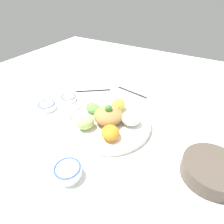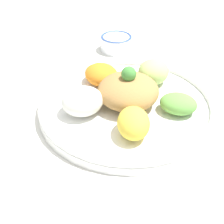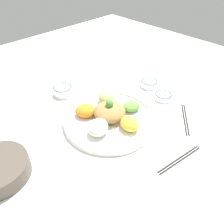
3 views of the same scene
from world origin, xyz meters
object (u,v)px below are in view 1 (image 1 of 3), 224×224
at_px(rice_bowl_blue, 69,98).
at_px(serving_spoon_main, 168,102).
at_px(sauce_bowl_red, 68,171).
at_px(side_serving_bowl, 212,169).
at_px(chopsticks_pair_far, 132,92).
at_px(salad_platter, 108,120).
at_px(chopsticks_pair_near, 93,90).
at_px(sauce_bowl_dark, 47,106).

relative_size(rice_bowl_blue, serving_spoon_main, 0.82).
distance_m(sauce_bowl_red, serving_spoon_main, 0.68).
xyz_separation_m(side_serving_bowl, serving_spoon_main, (-0.27, 0.40, -0.03)).
relative_size(rice_bowl_blue, chopsticks_pair_far, 0.39).
bearing_deg(salad_platter, chopsticks_pair_near, 137.11).
distance_m(chopsticks_pair_far, serving_spoon_main, 0.23).
distance_m(salad_platter, serving_spoon_main, 0.39).
xyz_separation_m(rice_bowl_blue, sauce_bowl_dark, (-0.05, -0.12, 0.00)).
xyz_separation_m(rice_bowl_blue, chopsticks_pair_near, (0.06, 0.17, -0.01)).
bearing_deg(serving_spoon_main, side_serving_bowl, -95.21).
xyz_separation_m(sauce_bowl_dark, side_serving_bowl, (0.83, -0.01, 0.02)).
xyz_separation_m(rice_bowl_blue, chopsticks_pair_far, (0.28, 0.27, -0.01)).
xyz_separation_m(salad_platter, sauce_bowl_red, (0.03, -0.32, -0.00)).
bearing_deg(chopsticks_pair_far, salad_platter, 105.14).
distance_m(side_serving_bowl, serving_spoon_main, 0.49).
height_order(chopsticks_pair_near, serving_spoon_main, chopsticks_pair_near).
bearing_deg(side_serving_bowl, chopsticks_pair_near, 157.75).
bearing_deg(sauce_bowl_dark, salad_platter, 8.71).
relative_size(sauce_bowl_red, sauce_bowl_dark, 1.08).
relative_size(rice_bowl_blue, side_serving_bowl, 0.40).
bearing_deg(chopsticks_pair_near, rice_bowl_blue, 34.07).
relative_size(sauce_bowl_dark, chopsticks_pair_near, 0.49).
distance_m(salad_platter, chopsticks_pair_far, 0.35).
xyz_separation_m(sauce_bowl_red, rice_bowl_blue, (-0.34, 0.39, -0.01)).
relative_size(salad_platter, chopsticks_pair_near, 2.25).
distance_m(sauce_bowl_red, chopsticks_pair_near, 0.62).
distance_m(sauce_bowl_red, side_serving_bowl, 0.52).
xyz_separation_m(sauce_bowl_red, side_serving_bowl, (0.44, 0.26, 0.01)).
distance_m(rice_bowl_blue, chopsticks_pair_near, 0.18).
distance_m(side_serving_bowl, chopsticks_pair_near, 0.78).
xyz_separation_m(salad_platter, serving_spoon_main, (0.20, 0.34, -0.03)).
bearing_deg(sauce_bowl_red, salad_platter, 94.88).
xyz_separation_m(sauce_bowl_red, serving_spoon_main, (0.17, 0.66, -0.02)).
bearing_deg(chopsticks_pair_far, serving_spoon_main, -170.86).
height_order(salad_platter, sauce_bowl_dark, salad_platter).
distance_m(salad_platter, sauce_bowl_red, 0.32).
bearing_deg(chopsticks_pair_near, salad_platter, 100.36).
xyz_separation_m(sauce_bowl_red, sauce_bowl_dark, (-0.38, 0.27, -0.01)).
height_order(rice_bowl_blue, chopsticks_pair_near, rice_bowl_blue).
distance_m(salad_platter, rice_bowl_blue, 0.32).
bearing_deg(serving_spoon_main, salad_platter, -159.71).
bearing_deg(chopsticks_pair_near, side_serving_bowl, 121.01).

